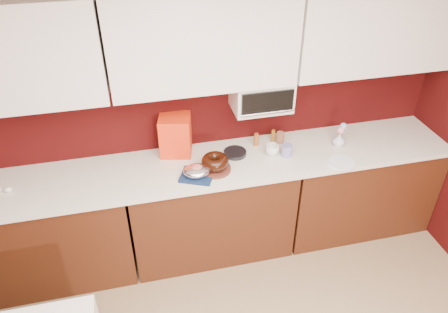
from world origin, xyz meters
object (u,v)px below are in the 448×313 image
foil_ham_nest (197,171)px  blue_jar (287,150)px  bundt_cake (215,162)px  coffee_mug (272,149)px  flower_vase (339,139)px  pandoro_box (175,135)px  toaster_oven (261,94)px

foil_ham_nest → blue_jar: blue_jar is taller
bundt_cake → blue_jar: (0.60, 0.06, -0.03)m
foil_ham_nest → coffee_mug: (0.64, 0.15, -0.00)m
coffee_mug → flower_vase: flower_vase is taller
foil_ham_nest → flower_vase: (1.22, 0.15, 0.00)m
bundt_cake → coffee_mug: size_ratio=1.98×
pandoro_box → bundt_cake: bearing=-38.3°
pandoro_box → blue_jar: (0.85, -0.25, -0.11)m
flower_vase → coffee_mug: bearing=179.8°
bundt_cake → coffee_mug: 0.50m
toaster_oven → bundt_cake: bearing=-148.8°
bundt_cake → foil_ham_nest: (-0.15, -0.05, -0.03)m
toaster_oven → flower_vase: bearing=-13.6°
bundt_cake → pandoro_box: 0.41m
toaster_oven → bundt_cake: toaster_oven is taller
toaster_oven → blue_jar: 0.50m
bundt_cake → pandoro_box: (-0.25, 0.31, 0.08)m
pandoro_box → coffee_mug: 0.78m
blue_jar → foil_ham_nest: bearing=-171.9°
foil_ham_nest → blue_jar: bearing=8.1°
foil_ham_nest → pandoro_box: size_ratio=0.62×
bundt_cake → flower_vase: bearing=5.5°
toaster_oven → coffee_mug: (0.06, -0.15, -0.42)m
coffee_mug → foil_ham_nest: bearing=-166.6°
pandoro_box → flower_vase: (1.32, -0.21, -0.10)m
coffee_mug → blue_jar: size_ratio=1.05×
toaster_oven → foil_ham_nest: size_ratio=2.22×
coffee_mug → bundt_cake: bearing=-168.0°
foil_ham_nest → bundt_cake: bearing=18.1°
blue_jar → toaster_oven: bearing=130.7°
pandoro_box → blue_jar: pandoro_box is taller
toaster_oven → blue_jar: size_ratio=4.49×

